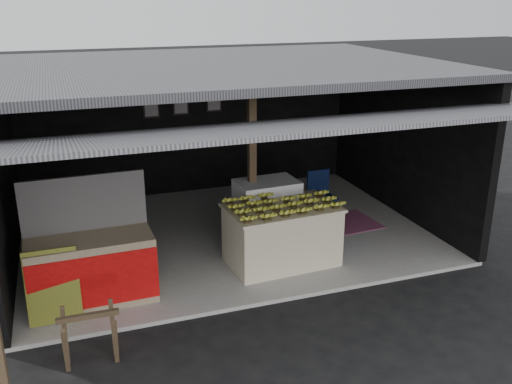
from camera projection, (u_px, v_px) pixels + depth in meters
name	position (u px, v px, depth m)	size (l,w,h in m)	color
ground	(276.00, 303.00, 7.93)	(80.00, 80.00, 0.00)	black
concrete_slab	(225.00, 234.00, 10.15)	(7.00, 5.00, 0.06)	gray
shophouse	(218.00, 116.00, 9.74)	(7.40, 7.29, 3.02)	black
banana_table	(282.00, 235.00, 8.85)	(1.76, 1.14, 0.94)	silver
banana_pile	(282.00, 201.00, 8.67)	(1.57, 0.94, 0.19)	yellow
white_crate	(267.00, 213.00, 9.51)	(1.04, 0.73, 1.11)	white
neighbor_stall	(92.00, 266.00, 7.74)	(1.68, 0.79, 1.72)	#998466
green_signboard	(53.00, 287.00, 7.24)	(0.66, 0.04, 0.99)	black
sawhorse	(90.00, 333.00, 6.51)	(0.70, 0.60, 0.66)	#4F3D27
water_barrel	(328.00, 233.00, 9.52)	(0.32, 0.32, 0.47)	navy
plastic_chair	(320.00, 191.00, 10.52)	(0.46, 0.46, 0.94)	#091434
magenta_rug	(336.00, 224.00, 10.46)	(1.50, 1.00, 0.01)	#7F1C50
picture_frames	(182.00, 105.00, 11.59)	(1.62, 0.04, 0.46)	black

